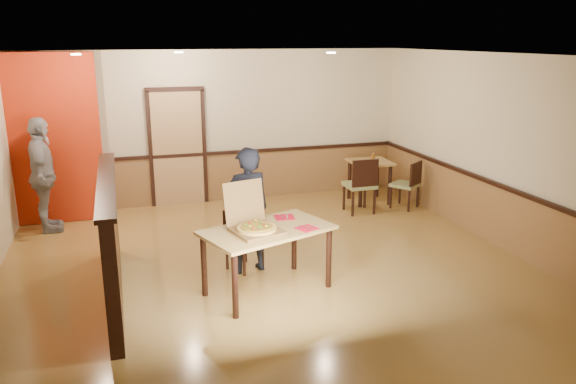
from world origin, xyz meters
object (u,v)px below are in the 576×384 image
object	(u,v)px
diner	(247,211)
passerby	(43,175)
main_table	(267,237)
side_chair_left	(361,183)
condiment	(373,157)
side_chair_right	(408,183)
diner_chair	(241,236)
side_table	(370,170)
pizza_box	(254,226)

from	to	relation	value
diner	passerby	size ratio (longest dim) A/B	0.91
main_table	side_chair_left	world-z (taller)	side_chair_left
main_table	passerby	distance (m)	4.23
passerby	condiment	size ratio (longest dim) A/B	12.00
main_table	side_chair_right	size ratio (longest dim) A/B	1.96
main_table	diner_chair	size ratio (longest dim) A/B	2.08
diner	diner_chair	bearing A→B (deg)	-75.08
condiment	side_chair_right	bearing A→B (deg)	-50.33
main_table	side_table	size ratio (longest dim) A/B	2.18
side_chair_left	side_chair_right	bearing A→B (deg)	-178.23
side_table	diner	world-z (taller)	diner
side_table	main_table	bearing A→B (deg)	-131.69
diner_chair	side_table	distance (m)	3.82
diner_chair	diner	distance (m)	0.41
side_chair_left	condiment	bearing A→B (deg)	-129.79
diner_chair	side_chair_right	xyz separation A→B (m)	(3.47, 1.78, 0.03)
main_table	diner	world-z (taller)	diner
side_table	side_chair_left	bearing A→B (deg)	-125.83
side_chair_right	pizza_box	xyz separation A→B (m)	(-3.50, -2.64, 0.40)
diner	passerby	xyz separation A→B (m)	(-2.70, 2.50, 0.08)
side_chair_left	pizza_box	world-z (taller)	pizza_box
diner_chair	condiment	size ratio (longest dim) A/B	5.38
diner	side_chair_right	bearing A→B (deg)	-159.92
side_chair_left	side_table	distance (m)	0.77
passerby	condiment	world-z (taller)	passerby
main_table	condiment	distance (m)	4.26
side_table	side_chair_right	bearing A→B (deg)	-51.05
side_chair_right	side_chair_left	bearing A→B (deg)	-33.97
side_chair_left	diner_chair	bearing A→B (deg)	35.24
diner	side_chair_left	bearing A→B (deg)	-151.81
diner	pizza_box	xyz separation A→B (m)	(-0.08, -0.73, 0.04)
condiment	diner_chair	bearing A→B (deg)	-142.34
diner_chair	condiment	xyz separation A→B (m)	(3.02, 2.33, 0.41)
side_table	pizza_box	bearing A→B (deg)	-132.85
side_table	diner	distance (m)	3.86
diner_chair	pizza_box	size ratio (longest dim) A/B	1.13
side_chair_right	condiment	distance (m)	0.81
diner_chair	side_chair_right	world-z (taller)	side_chair_right
main_table	side_chair_right	distance (m)	4.22
main_table	pizza_box	distance (m)	0.25
side_table	pizza_box	world-z (taller)	pizza_box
condiment	pizza_box	bearing A→B (deg)	-133.64
pizza_box	condiment	bearing A→B (deg)	31.48
side_chair_left	condiment	world-z (taller)	side_chair_left
side_chair_left	side_table	bearing A→B (deg)	-125.35
main_table	pizza_box	bearing A→B (deg)	177.82
side_table	condiment	size ratio (longest dim) A/B	5.14
condiment	side_table	bearing A→B (deg)	120.82
main_table	condiment	xyz separation A→B (m)	(2.88, 3.14, 0.16)
diner_chair	side_chair_right	size ratio (longest dim) A/B	0.94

